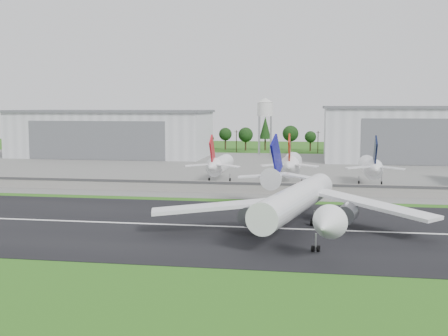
% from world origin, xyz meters
% --- Properties ---
extents(ground, '(600.00, 600.00, 0.00)m').
position_xyz_m(ground, '(0.00, 0.00, 0.00)').
color(ground, '#265915').
rests_on(ground, ground).
extents(runway, '(320.00, 60.00, 0.10)m').
position_xyz_m(runway, '(0.00, 10.00, 0.05)').
color(runway, black).
rests_on(runway, ground).
extents(runway_centerline, '(220.00, 1.00, 0.02)m').
position_xyz_m(runway_centerline, '(0.00, 10.00, 0.11)').
color(runway_centerline, white).
rests_on(runway_centerline, runway).
extents(apron, '(320.00, 150.00, 0.10)m').
position_xyz_m(apron, '(0.00, 120.00, 0.05)').
color(apron, slate).
rests_on(apron, ground).
extents(blast_fence, '(240.00, 0.61, 3.50)m').
position_xyz_m(blast_fence, '(0.00, 54.99, 1.81)').
color(blast_fence, gray).
rests_on(blast_fence, ground).
extents(hangar_west, '(97.00, 44.00, 23.20)m').
position_xyz_m(hangar_west, '(-80.00, 164.92, 11.63)').
color(hangar_west, silver).
rests_on(hangar_west, ground).
extents(hangar_east, '(102.00, 47.00, 25.20)m').
position_xyz_m(hangar_east, '(75.00, 164.92, 12.63)').
color(hangar_east, silver).
rests_on(hangar_east, ground).
extents(water_tower, '(8.40, 8.40, 29.40)m').
position_xyz_m(water_tower, '(-5.00, 185.00, 24.55)').
color(water_tower, '#99999E').
rests_on(water_tower, ground).
extents(utility_poles, '(230.00, 3.00, 12.00)m').
position_xyz_m(utility_poles, '(0.00, 200.00, 0.00)').
color(utility_poles, black).
rests_on(utility_poles, ground).
extents(treeline, '(320.00, 16.00, 22.00)m').
position_xyz_m(treeline, '(0.00, 215.00, 0.00)').
color(treeline, black).
rests_on(treeline, ground).
extents(main_airliner, '(55.83, 58.77, 18.17)m').
position_xyz_m(main_airliner, '(17.43, 9.57, 4.89)').
color(main_airliner, white).
rests_on(main_airliner, runway).
extents(parked_jet_red_a, '(7.36, 31.29, 16.44)m').
position_xyz_m(parked_jet_red_a, '(-10.21, 76.52, 5.95)').
color(parked_jet_red_a, white).
rests_on(parked_jet_red_a, ground).
extents(parked_jet_red_b, '(7.36, 31.29, 16.93)m').
position_xyz_m(parked_jet_red_b, '(13.26, 76.59, 6.41)').
color(parked_jet_red_b, white).
rests_on(parked_jet_red_b, ground).
extents(parked_jet_navy, '(7.36, 31.29, 16.59)m').
position_xyz_m(parked_jet_navy, '(38.20, 76.55, 6.09)').
color(parked_jet_navy, white).
rests_on(parked_jet_navy, ground).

